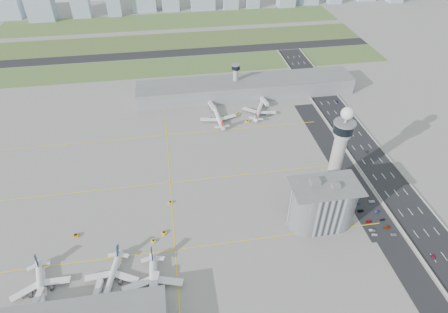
{
  "coord_description": "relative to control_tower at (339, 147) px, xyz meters",
  "views": [
    {
      "loc": [
        -33.73,
        -172.83,
        181.18
      ],
      "look_at": [
        0.0,
        35.0,
        15.0
      ],
      "focal_mm": 30.0,
      "sensor_mm": 36.0,
      "label": 1
    }
  ],
  "objects": [
    {
      "name": "ground",
      "position": [
        -72.0,
        -8.0,
        -35.04
      ],
      "size": [
        1000.0,
        1000.0,
        0.0
      ],
      "primitive_type": "plane",
      "color": "gray"
    },
    {
      "name": "grass_strip_0",
      "position": [
        -92.0,
        217.0,
        -35.0
      ],
      "size": [
        480.0,
        50.0,
        0.08
      ],
      "primitive_type": "cube",
      "color": "#43642F",
      "rests_on": "ground"
    },
    {
      "name": "grass_strip_1",
      "position": [
        -92.0,
        292.0,
        -35.0
      ],
      "size": [
        480.0,
        60.0,
        0.08
      ],
      "primitive_type": "cube",
      "color": "#485D2C",
      "rests_on": "ground"
    },
    {
      "name": "grass_strip_2",
      "position": [
        -92.0,
        372.0,
        -35.0
      ],
      "size": [
        480.0,
        70.0,
        0.08
      ],
      "primitive_type": "cube",
      "color": "#566F34",
      "rests_on": "ground"
    },
    {
      "name": "runway",
      "position": [
        -92.0,
        254.0,
        -34.98
      ],
      "size": [
        480.0,
        22.0,
        0.1
      ],
      "primitive_type": "cube",
      "color": "black",
      "rests_on": "ground"
    },
    {
      "name": "highway",
      "position": [
        43.0,
        -8.0,
        -34.99
      ],
      "size": [
        28.0,
        500.0,
        0.1
      ],
      "primitive_type": "cube",
      "color": "black",
      "rests_on": "ground"
    },
    {
      "name": "barrier_left",
      "position": [
        29.0,
        -8.0,
        -34.44
      ],
      "size": [
        0.6,
        500.0,
        1.2
      ],
      "primitive_type": "cube",
      "color": "#9E9E99",
      "rests_on": "ground"
    },
    {
      "name": "barrier_right",
      "position": [
        57.0,
        -8.0,
        -34.44
      ],
      "size": [
        0.6,
        500.0,
        1.2
      ],
      "primitive_type": "cube",
      "color": "#9E9E99",
      "rests_on": "ground"
    },
    {
      "name": "landside_road",
      "position": [
        18.0,
        -18.0,
        -35.0
      ],
      "size": [
        18.0,
        260.0,
        0.08
      ],
      "primitive_type": "cube",
      "color": "black",
      "rests_on": "ground"
    },
    {
      "name": "parking_lot",
      "position": [
        16.0,
        -30.0,
        -34.99
      ],
      "size": [
        20.0,
        44.0,
        0.1
      ],
      "primitive_type": "cube",
      "color": "black",
      "rests_on": "ground"
    },
    {
      "name": "taxiway_line_h_0",
      "position": [
        -112.0,
        -38.0,
        -35.04
      ],
      "size": [
        260.0,
        0.6,
        0.01
      ],
      "primitive_type": "cube",
      "color": "yellow",
      "rests_on": "ground"
    },
    {
      "name": "taxiway_line_h_1",
      "position": [
        -112.0,
        22.0,
        -35.04
      ],
      "size": [
        260.0,
        0.6,
        0.01
      ],
      "primitive_type": "cube",
      "color": "yellow",
      "rests_on": "ground"
    },
    {
      "name": "taxiway_line_h_2",
      "position": [
        -112.0,
        82.0,
        -35.04
      ],
      "size": [
        260.0,
        0.6,
        0.01
      ],
      "primitive_type": "cube",
      "color": "yellow",
      "rests_on": "ground"
    },
    {
      "name": "taxiway_line_v",
      "position": [
        -112.0,
        22.0,
        -35.04
      ],
      "size": [
        0.6,
        260.0,
        0.01
      ],
      "primitive_type": "cube",
      "color": "yellow",
      "rests_on": "ground"
    },
    {
      "name": "control_tower",
      "position": [
        0.0,
        0.0,
        0.0
      ],
      "size": [
        14.0,
        14.0,
        64.5
      ],
      "color": "#ADAAA5",
      "rests_on": "ground"
    },
    {
      "name": "secondary_tower",
      "position": [
        -42.0,
        142.0,
        -16.24
      ],
      "size": [
        8.6,
        8.6,
        31.9
      ],
      "color": "#ADAAA5",
      "rests_on": "ground"
    },
    {
      "name": "admin_building",
      "position": [
        -20.01,
        -30.0,
        -19.74
      ],
      "size": [
        42.0,
        24.0,
        33.5
      ],
      "color": "#B2B2B7",
      "rests_on": "ground"
    },
    {
      "name": "terminal_pier",
      "position": [
        -32.0,
        140.0,
        -27.14
      ],
      "size": [
        210.0,
        32.0,
        15.8
      ],
      "color": "gray",
      "rests_on": "ground"
    },
    {
      "name": "airplane_near_a",
      "position": [
        -184.21,
        -53.89,
        -29.92
      ],
      "size": [
        39.55,
        43.4,
        10.23
      ],
      "primitive_type": null,
      "rotation": [
        0.0,
        0.0,
        -1.31
      ],
      "color": "white",
      "rests_on": "ground"
    },
    {
      "name": "airplane_near_b",
      "position": [
        -147.45,
        -53.82,
        -30.04
      ],
      "size": [
        36.9,
        41.06,
        9.99
      ],
      "primitive_type": null,
      "rotation": [
        0.0,
        0.0,
        -1.77
      ],
      "color": "white",
      "rests_on": "ground"
    },
    {
      "name": "airplane_near_c",
      "position": [
        -125.1,
        -61.71,
        -29.56
      ],
      "size": [
        33.76,
        39.57,
        10.97
      ],
      "primitive_type": null,
      "rotation": [
        0.0,
        0.0,
        -1.58
      ],
      "color": "white",
      "rests_on": "ground"
    },
    {
      "name": "airplane_far_a",
      "position": [
        -65.7,
        98.95,
        -29.61
      ],
      "size": [
        35.15,
        40.62,
        10.86
      ],
      "primitive_type": null,
      "rotation": [
        0.0,
        0.0,
        1.63
      ],
      "color": "white",
      "rests_on": "ground"
    },
    {
      "name": "airplane_far_b",
      "position": [
        -26.77,
        104.89,
        -29.83
      ],
      "size": [
        43.97,
        46.82,
        10.42
      ],
      "primitive_type": null,
      "rotation": [
        0.0,
        0.0,
        1.15
      ],
      "color": "white",
      "rests_on": "ground"
    },
    {
      "name": "jet_bridge_near_1",
      "position": [
        -155.0,
        -69.0,
        -32.19
      ],
      "size": [
        5.39,
        14.31,
        5.7
      ],
      "primitive_type": null,
      "rotation": [
        0.0,
        0.0,
        1.4
      ],
      "color": "silver",
      "rests_on": "ground"
    },
    {
      "name": "jet_bridge_near_2",
      "position": [
        -125.0,
        -69.0,
        -32.19
      ],
      "size": [
        5.39,
        14.31,
        5.7
      ],
      "primitive_type": null,
      "rotation": [
        0.0,
        0.0,
        1.4
      ],
      "color": "silver",
      "rests_on": "ground"
    },
    {
      "name": "jet_bridge_far_0",
      "position": [
        -70.0,
        124.0,
        -32.19
      ],
      "size": [
        5.39,
        14.31,
        5.7
      ],
      "primitive_type": null,
      "rotation": [
        0.0,
        0.0,
        -1.4
      ],
      "color": "silver",
      "rests_on": "ground"
    },
    {
      "name": "jet_bridge_far_1",
      "position": [
        -20.0,
        124.0,
        -32.19
      ],
      "size": [
        5.39,
        14.31,
        5.7
      ],
      "primitive_type": null,
      "rotation": [
        0.0,
        0.0,
        -1.4
      ],
      "color": "silver",
      "rests_on": "ground"
    },
    {
      "name": "tug_0",
      "position": [
        -171.64,
        -18.14,
        -34.07
      ],
      "size": [
        3.42,
        2.4,
        1.95
      ],
      "primitive_type": null,
      "rotation": [
        0.0,
        0.0,
        -1.6
      ],
      "color": "orange",
      "rests_on": "ground"
    },
    {
      "name": "tug_1",
      "position": [
        -124.61,
        -29.94,
        -34.23
      ],
      "size": [
        2.99,
        3.35,
        1.62
      ],
      "primitive_type": null,
      "rotation": [
        0.0,
        0.0,
        -2.65
      ],
      "color": "yellow",
      "rests_on": "ground"
    },
    {
      "name": "tug_2",
      "position": [
        -118.04,
        -24.52,
        -34.16
      ],
      "size": [
        3.51,
        3.65,
        1.75
      ],
      "primitive_type": null,
      "rotation": [
        0.0,
        0.0,
        0.68
      ],
      "color": "#F6B600",
      "rests_on": "ground"
    },
    {
      "name": "tug_3",
      "position": [
        -112.86,
        1.27,
        -34.24
      ],
      "size": [
        3.21,
        2.69,
        1.6
      ],
      "primitive_type": null,
      "rotation": [
        0.0,
        0.0,
        -1.23
      ],
      "color": "yellow",
      "rests_on": "ground"
    },
    {
      "name": "tug_4",
      "position": [
        -46.48,
        104.64,
        -34.18
      ],
      "size": [
        3.45,
        2.86,
        1.72
      ],
      "primitive_type": null,
      "rotation": [
        0.0,
        0.0,
        1.25
      ],
      "color": "yellow",
      "rests_on": "ground"
    },
    {
      "name": "tug_5",
      "position": [
        -40.68,
        90.9,
        -34.18
      ],
      "size": [
        3.05,
        2.17,
        1.72
      ],
      "primitive_type": null,
      "rotation": [
        0.0,
        0.0,
        1.53
      ],
      "color": "yellow",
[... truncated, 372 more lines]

